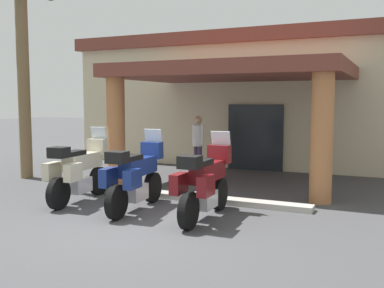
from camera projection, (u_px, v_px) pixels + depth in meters
name	position (u px, v px, depth m)	size (l,w,h in m)	color
ground_plane	(143.00, 223.00, 8.14)	(80.00, 80.00, 0.00)	#424244
motel_building	(278.00, 99.00, 16.84)	(14.08, 10.60, 4.52)	beige
motorcycle_cream	(79.00, 170.00, 9.81)	(0.74, 2.21, 1.61)	black
motorcycle_blue	(135.00, 176.00, 9.03)	(0.73, 2.21, 1.61)	black
motorcycle_maroon	(205.00, 182.00, 8.36)	(0.71, 2.21, 1.61)	black
pedestrian	(198.00, 141.00, 13.28)	(0.47, 0.32, 1.77)	#3F334C
palm_tree_roadside	(22.00, 7.00, 12.50)	(2.58, 2.55, 6.42)	brown
curb_strip	(167.00, 195.00, 10.31)	(6.62, 0.36, 0.12)	#ADA89E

